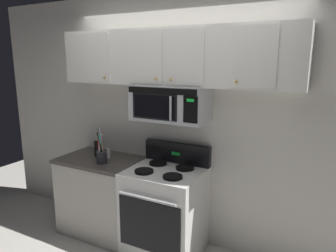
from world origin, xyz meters
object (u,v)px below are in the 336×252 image
pepper_mill (96,149)px  over_range_microwave (170,103)px  stove_range (165,210)px  utensil_crock_charcoal (101,154)px  salt_shaker (108,153)px

pepper_mill → over_range_microwave: bearing=4.9°
stove_range → utensil_crock_charcoal: bearing=-171.0°
salt_shaker → pepper_mill: pepper_mill is taller
utensil_crock_charcoal → over_range_microwave: bearing=17.7°
pepper_mill → utensil_crock_charcoal: bearing=-37.4°
over_range_microwave → utensil_crock_charcoal: 0.95m
utensil_crock_charcoal → pepper_mill: bearing=142.6°
stove_range → salt_shaker: 0.90m
salt_shaker → utensil_crock_charcoal: bearing=-77.5°
over_range_microwave → utensil_crock_charcoal: over_range_microwave is taller
salt_shaker → pepper_mill: (-0.16, -0.01, 0.04)m
over_range_microwave → pepper_mill: (-0.92, -0.08, -0.58)m
over_range_microwave → salt_shaker: bearing=-175.0°
utensil_crock_charcoal → salt_shaker: (-0.04, 0.16, -0.04)m
stove_range → pepper_mill: size_ratio=5.92×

